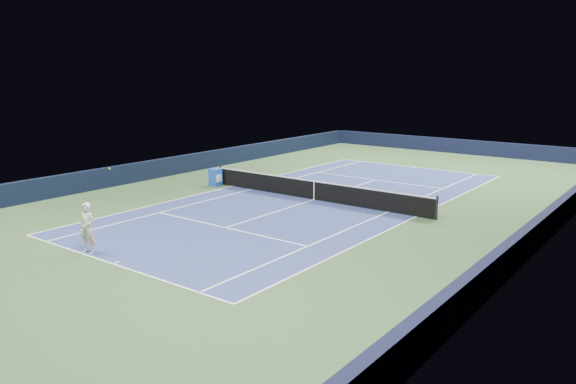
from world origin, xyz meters
The scene contains 19 objects.
ground centered at (0.00, 0.00, 0.00)m, with size 40.00×40.00×0.00m, color #2F4C29.
wall_far centered at (0.00, 19.82, 0.55)m, with size 22.00×0.35×1.10m, color black.
wall_right centered at (10.82, 0.00, 0.55)m, with size 0.35×40.00×1.10m, color black.
wall_left centered at (-10.82, 0.00, 0.55)m, with size 0.35×40.00×1.10m, color black.
court_surface centered at (0.00, 0.00, 0.00)m, with size 10.97×23.77×0.01m, color navy.
baseline_far centered at (0.00, 11.88, 0.01)m, with size 10.97×0.08×0.00m, color white.
baseline_near centered at (0.00, -11.88, 0.01)m, with size 10.97×0.08×0.00m, color white.
sideline_doubles_right centered at (5.49, 0.00, 0.01)m, with size 0.08×23.77×0.00m, color white.
sideline_doubles_left centered at (-5.49, 0.00, 0.01)m, with size 0.08×23.77×0.00m, color white.
sideline_singles_right centered at (4.12, 0.00, 0.01)m, with size 0.08×23.77×0.00m, color white.
sideline_singles_left centered at (-4.12, 0.00, 0.01)m, with size 0.08×23.77×0.00m, color white.
service_line_far centered at (0.00, 6.40, 0.01)m, with size 8.23×0.08×0.00m, color white.
service_line_near centered at (0.00, -6.40, 0.01)m, with size 8.23×0.08×0.00m, color white.
center_service_line centered at (0.00, 0.00, 0.01)m, with size 0.08×12.80×0.00m, color white.
center_mark_far centered at (0.00, 11.73, 0.01)m, with size 0.08×0.30×0.00m, color white.
center_mark_near centered at (0.00, -11.73, 0.01)m, with size 0.08×0.30×0.00m, color white.
tennis_net centered at (0.00, 0.00, 0.50)m, with size 12.90×0.10×1.07m.
sponsor_cube centered at (-6.40, -0.43, 0.48)m, with size 0.60×0.54×0.95m.
tennis_player centered at (-1.66, -11.66, 0.91)m, with size 0.84×1.30×2.93m.
Camera 1 is at (15.41, -22.53, 6.35)m, focal length 35.00 mm.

